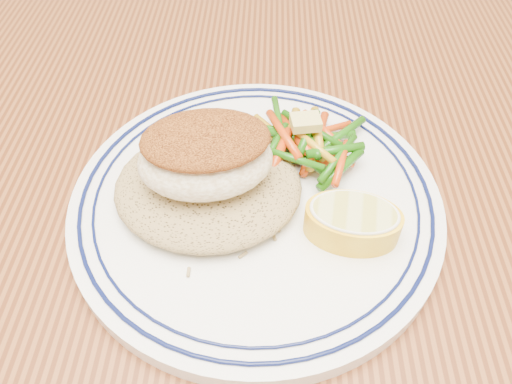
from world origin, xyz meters
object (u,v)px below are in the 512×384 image
at_px(dining_table, 260,251).
at_px(rice_pilaf, 208,183).
at_px(fish_fillet, 206,155).
at_px(plate, 256,201).
at_px(lemon_wedge, 353,221).
at_px(vegetable_pile, 305,142).

relative_size(dining_table, rice_pilaf, 10.66).
bearing_deg(fish_fillet, plate, 2.95).
height_order(rice_pilaf, lemon_wedge, same).
relative_size(rice_pilaf, lemon_wedge, 1.92).
bearing_deg(fish_fillet, rice_pilaf, 113.47).
bearing_deg(dining_table, plate, -95.66).
distance_m(dining_table, fish_fillet, 0.16).
xyz_separation_m(dining_table, rice_pilaf, (-0.04, -0.03, 0.13)).
bearing_deg(fish_fillet, lemon_wedge, -16.95).
bearing_deg(vegetable_pile, rice_pilaf, -147.08).
bearing_deg(lemon_wedge, vegetable_pile, 110.12).
distance_m(dining_table, rice_pilaf, 0.13).
bearing_deg(rice_pilaf, dining_table, 34.25).
bearing_deg(vegetable_pile, lemon_wedge, -69.88).
bearing_deg(plate, rice_pilaf, 179.99).
bearing_deg(vegetable_pile, dining_table, -148.54).
xyz_separation_m(fish_fillet, vegetable_pile, (0.07, 0.05, -0.03)).
height_order(plate, rice_pilaf, rice_pilaf).
relative_size(plate, vegetable_pile, 2.63).
height_order(dining_table, lemon_wedge, lemon_wedge).
relative_size(plate, fish_fillet, 2.71).
relative_size(vegetable_pile, lemon_wedge, 1.47).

